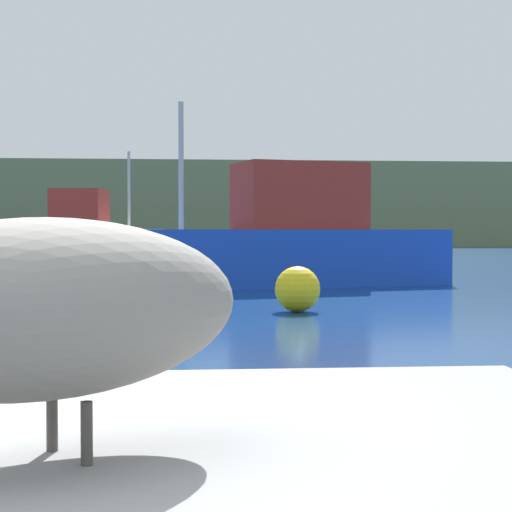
# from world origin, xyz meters

# --- Properties ---
(hillside_backdrop) EXTENTS (140.00, 15.05, 7.34)m
(hillside_backdrop) POSITION_xyz_m (0.00, 79.36, 3.67)
(hillside_backdrop) COLOR #6B7A51
(hillside_backdrop) RESTS_ON ground
(pelican) EXTENTS (1.29, 1.06, 0.95)m
(pelican) POSITION_xyz_m (0.79, -0.08, 1.11)
(pelican) COLOR gray
(pelican) RESTS_ON pier_dock
(fishing_boat_white) EXTENTS (6.74, 3.27, 4.65)m
(fishing_boat_white) POSITION_xyz_m (-2.85, 35.50, 1.11)
(fishing_boat_white) COLOR white
(fishing_boat_white) RESTS_ON ground
(fishing_boat_blue) EXTENTS (8.33, 4.25, 4.24)m
(fishing_boat_blue) POSITION_xyz_m (3.65, 18.50, 1.03)
(fishing_boat_blue) COLOR blue
(fishing_boat_blue) RESTS_ON ground
(mooring_buoy) EXTENTS (0.74, 0.74, 0.74)m
(mooring_buoy) POSITION_xyz_m (3.05, 11.74, 0.37)
(mooring_buoy) COLOR yellow
(mooring_buoy) RESTS_ON ground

